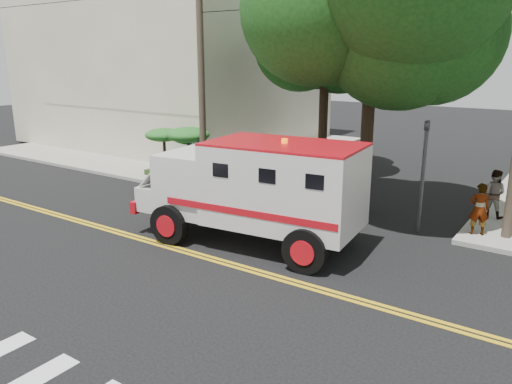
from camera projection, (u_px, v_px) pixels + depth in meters
The scene contains 12 objects.
ground at pixel (219, 261), 13.85m from camera, with size 100.00×100.00×0.00m, color black.
sidewalk_nw at pixel (186, 144), 31.95m from camera, with size 17.00×17.00×0.15m, color gray.
building_left at pixel (175, 62), 32.91m from camera, with size 16.00×14.00×10.00m, color #B4AC94.
utility_pole_left at pixel (201, 82), 20.51m from camera, with size 0.28×0.28×9.00m, color #382D23.
tree_main at pixel (384, 1), 15.86m from camera, with size 6.08×5.70×9.85m.
tree_left at pixel (330, 52), 23.20m from camera, with size 4.48×4.20×7.70m.
traffic_signal at pixel (424, 164), 15.66m from camera, with size 0.15×0.18×3.60m.
accessibility_sign at pixel (196, 155), 21.79m from camera, with size 0.45×0.10×2.02m.
palm_planter at pixel (181, 144), 22.76m from camera, with size 3.52×2.63×2.36m.
armored_truck at pixel (256, 186), 14.70m from camera, with size 7.17×3.40×3.16m.
pedestrian_a at pixel (479, 209), 15.31m from camera, with size 0.60×0.39×1.64m, color gray.
pedestrian_b at pixel (494, 193), 17.01m from camera, with size 0.81×0.63×1.67m, color gray.
Camera 1 is at (8.12, -10.03, 5.48)m, focal length 35.00 mm.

